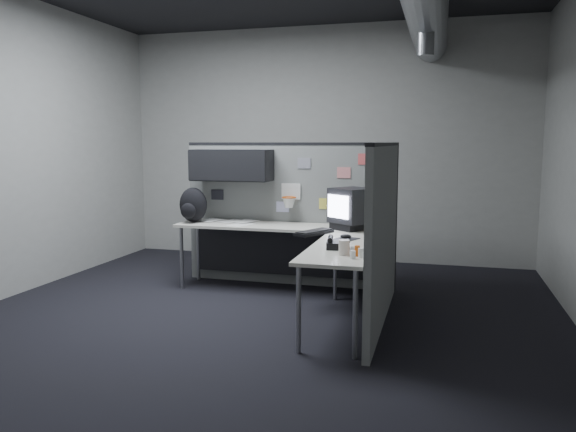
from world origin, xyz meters
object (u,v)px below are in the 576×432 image
(keyboard, at_px, (314,232))
(phone, at_px, (338,244))
(monitor, at_px, (352,208))
(desk, at_px, (295,241))
(backpack, at_px, (193,205))

(keyboard, xyz_separation_m, phone, (0.36, -0.67, 0.02))
(monitor, bearing_deg, phone, -95.49)
(desk, bearing_deg, phone, -55.42)
(monitor, relative_size, backpack, 1.34)
(monitor, bearing_deg, backpack, 170.98)
(backpack, bearing_deg, desk, 9.64)
(desk, relative_size, monitor, 4.38)
(phone, xyz_separation_m, backpack, (-1.87, 1.12, 0.15))
(desk, relative_size, keyboard, 4.91)
(monitor, bearing_deg, keyboard, -134.60)
(desk, xyz_separation_m, backpack, (-1.26, 0.24, 0.31))
(desk, height_order, keyboard, keyboard)
(desk, height_order, phone, phone)
(desk, distance_m, phone, 1.08)
(desk, xyz_separation_m, phone, (0.61, -0.88, 0.16))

